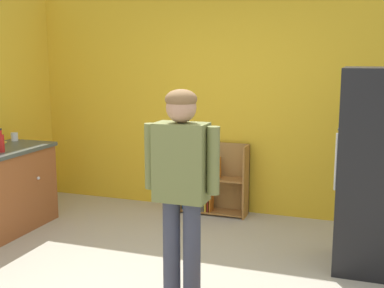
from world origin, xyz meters
TOP-DOWN VIEW (x-y plane):
  - back_wall at (0.00, 2.33)m, footprint 5.20×0.06m
  - refrigerator at (1.60, 1.09)m, footprint 0.73×0.68m
  - bookshelf at (-0.28, 2.14)m, footprint 0.80×0.28m
  - standing_person at (0.23, -0.17)m, footprint 0.57×0.23m
  - banana_bunch at (-2.32, 0.97)m, footprint 0.15×0.16m
  - ketchup_bottle at (-2.06, 0.65)m, footprint 0.07×0.07m
  - white_cup at (-2.39, 1.27)m, footprint 0.08×0.08m

SIDE VIEW (x-z plane):
  - bookshelf at x=-0.28m, z-range -0.05..0.80m
  - refrigerator at x=1.60m, z-range 0.00..1.78m
  - banana_bunch at x=-2.32m, z-range 0.91..0.95m
  - white_cup at x=-2.39m, z-range 0.90..0.99m
  - ketchup_bottle at x=-2.06m, z-range 0.88..1.12m
  - standing_person at x=0.23m, z-range 0.18..1.83m
  - back_wall at x=0.00m, z-range 0.00..2.70m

